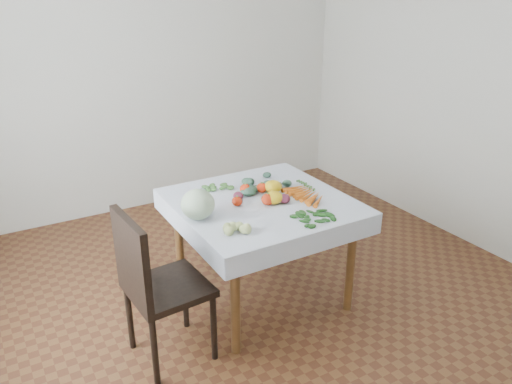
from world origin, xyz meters
The scene contains 19 objects.
ground centered at (0.00, 0.00, 0.00)m, with size 4.00×4.00×0.00m, color brown.
back_wall centered at (0.00, 2.00, 1.35)m, with size 4.00×0.04×2.70m, color silver.
table centered at (0.00, 0.00, 0.65)m, with size 1.00×1.00×0.75m.
tablecloth centered at (0.00, 0.00, 0.75)m, with size 1.12×1.12×0.01m, color white.
chair centered at (-0.87, -0.26, 0.55)m, with size 0.47×0.47×0.97m.
cabbage centered at (-0.48, -0.04, 0.85)m, with size 0.21×0.21×0.19m, color #B2C9A8.
tomato_a centered at (-0.18, 0.01, 0.79)m, with size 0.07×0.07×0.06m, color red.
tomato_b centered at (-0.03, 0.16, 0.79)m, with size 0.08×0.08×0.07m, color red.
tomato_c centered at (0.00, -0.08, 0.79)m, with size 0.09×0.09×0.08m, color red.
tomato_d centered at (0.08, 0.12, 0.79)m, with size 0.08×0.08×0.07m, color red.
heirloom_back centered at (0.14, 0.08, 0.80)m, with size 0.12×0.12×0.09m, color gold.
heirloom_front centered at (0.04, -0.08, 0.80)m, with size 0.12×0.12×0.09m, color gold.
onion_a centered at (-0.13, 0.08, 0.79)m, with size 0.07×0.07×0.06m, color #591930.
onion_b centered at (0.11, -0.11, 0.79)m, with size 0.07×0.07×0.06m, color #591930.
tomatillo_cluster centered at (-0.38, -0.34, 0.78)m, with size 0.18×0.11×0.05m.
carrot_bunch centered at (0.30, -0.09, 0.77)m, with size 0.21×0.36×0.03m.
kale_bunch centered at (0.12, 0.22, 0.78)m, with size 0.33×0.29×0.05m.
basil_bunch centered at (0.10, -0.38, 0.76)m, with size 0.31×0.24×0.01m.
dill_bunch centered at (-0.18, 0.31, 0.77)m, with size 0.20×0.18×0.02m.
Camera 1 is at (-1.58, -2.64, 2.10)m, focal length 35.00 mm.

